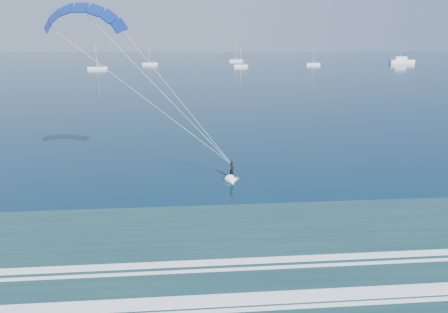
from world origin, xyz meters
TOP-DOWN VIEW (x-y plane):
  - kitesurfer_rig at (-2.12, 23.91)m, footprint 18.62×5.93m
  - motor_yacht at (127.60, 223.34)m, footprint 14.77×3.94m
  - sailboat_1 at (-44.54, 188.87)m, footprint 8.89×2.40m
  - sailboat_2 at (-22.41, 221.88)m, footprint 8.24×2.40m
  - sailboat_3 at (27.11, 200.58)m, footprint 7.07×2.40m
  - sailboat_4 at (30.60, 254.06)m, footprint 8.50×2.40m
  - sailboat_5 at (69.63, 211.87)m, footprint 7.76×2.40m

SIDE VIEW (x-z plane):
  - sailboat_3 at x=27.11m, z-range -4.35..5.69m
  - sailboat_5 at x=69.63m, z-range -4.69..6.04m
  - sailboat_2 at x=-22.41m, z-range -4.91..6.26m
  - sailboat_4 at x=30.60m, z-range -5.11..6.47m
  - sailboat_1 at x=-44.54m, z-range -5.40..6.78m
  - motor_yacht at x=127.60m, z-range -1.46..4.68m
  - kitesurfer_rig at x=-2.12m, z-range 0.30..18.50m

